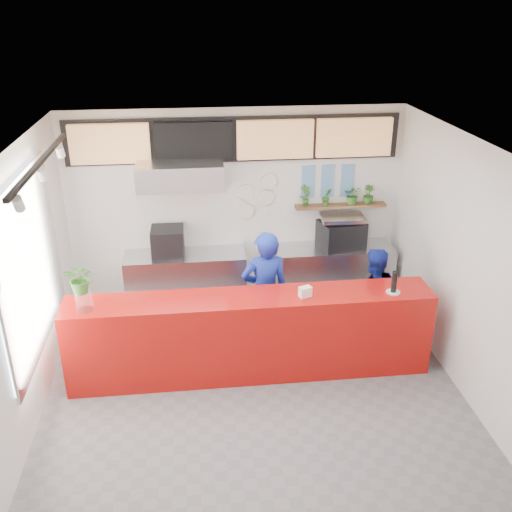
% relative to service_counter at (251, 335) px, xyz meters
% --- Properties ---
extents(floor, '(5.00, 5.00, 0.00)m').
position_rel_service_counter_xyz_m(floor, '(0.00, -0.40, -0.55)').
color(floor, slate).
rests_on(floor, ground).
extents(ceiling, '(5.00, 5.00, 0.00)m').
position_rel_service_counter_xyz_m(ceiling, '(0.00, -0.40, 2.45)').
color(ceiling, silver).
extents(wall_back, '(5.00, 0.00, 5.00)m').
position_rel_service_counter_xyz_m(wall_back, '(0.00, 2.10, 0.95)').
color(wall_back, white).
rests_on(wall_back, ground).
extents(wall_left, '(0.00, 5.00, 5.00)m').
position_rel_service_counter_xyz_m(wall_left, '(-2.50, -0.40, 0.95)').
color(wall_left, white).
rests_on(wall_left, ground).
extents(wall_right, '(0.00, 5.00, 5.00)m').
position_rel_service_counter_xyz_m(wall_right, '(2.50, -0.40, 0.95)').
color(wall_right, white).
rests_on(wall_right, ground).
extents(service_counter, '(4.50, 0.60, 1.10)m').
position_rel_service_counter_xyz_m(service_counter, '(0.00, 0.00, 0.00)').
color(service_counter, '#AC100C').
rests_on(service_counter, ground).
extents(cream_band, '(5.00, 0.02, 0.80)m').
position_rel_service_counter_xyz_m(cream_band, '(0.00, 2.09, 2.05)').
color(cream_band, beige).
rests_on(cream_band, wall_back).
extents(prep_bench, '(1.80, 0.60, 0.90)m').
position_rel_service_counter_xyz_m(prep_bench, '(-0.80, 1.80, -0.10)').
color(prep_bench, '#B2B5BA').
rests_on(prep_bench, ground).
extents(panini_oven, '(0.48, 0.48, 0.42)m').
position_rel_service_counter_xyz_m(panini_oven, '(-1.04, 1.80, 0.56)').
color(panini_oven, black).
rests_on(panini_oven, prep_bench).
extents(extraction_hood, '(1.20, 0.70, 0.35)m').
position_rel_service_counter_xyz_m(extraction_hood, '(-0.80, 1.75, 1.60)').
color(extraction_hood, '#B2B5BA').
rests_on(extraction_hood, ceiling).
extents(hood_lip, '(1.20, 0.69, 0.31)m').
position_rel_service_counter_xyz_m(hood_lip, '(-0.80, 1.75, 1.40)').
color(hood_lip, '#B2B5BA').
rests_on(hood_lip, ceiling).
extents(right_bench, '(1.80, 0.60, 0.90)m').
position_rel_service_counter_xyz_m(right_bench, '(1.50, 1.80, -0.10)').
color(right_bench, '#B2B5BA').
rests_on(right_bench, ground).
extents(espresso_machine, '(0.74, 0.60, 0.42)m').
position_rel_service_counter_xyz_m(espresso_machine, '(1.58, 1.80, 0.56)').
color(espresso_machine, black).
rests_on(espresso_machine, right_bench).
extents(espresso_tray, '(0.66, 0.47, 0.06)m').
position_rel_service_counter_xyz_m(espresso_tray, '(1.58, 1.80, 0.83)').
color(espresso_tray, silver).
rests_on(espresso_tray, espresso_machine).
extents(herb_shelf, '(1.40, 0.18, 0.04)m').
position_rel_service_counter_xyz_m(herb_shelf, '(1.60, 2.00, 0.95)').
color(herb_shelf, brown).
rests_on(herb_shelf, wall_back).
extents(menu_board_far_left, '(1.10, 0.10, 0.55)m').
position_rel_service_counter_xyz_m(menu_board_far_left, '(-1.75, 1.98, 2.00)').
color(menu_board_far_left, tan).
rests_on(menu_board_far_left, wall_back).
extents(menu_board_mid_left, '(1.10, 0.10, 0.55)m').
position_rel_service_counter_xyz_m(menu_board_mid_left, '(-0.59, 1.98, 2.00)').
color(menu_board_mid_left, black).
rests_on(menu_board_mid_left, wall_back).
extents(menu_board_mid_right, '(1.10, 0.10, 0.55)m').
position_rel_service_counter_xyz_m(menu_board_mid_right, '(0.57, 1.98, 2.00)').
color(menu_board_mid_right, tan).
rests_on(menu_board_mid_right, wall_back).
extents(menu_board_far_right, '(1.10, 0.10, 0.55)m').
position_rel_service_counter_xyz_m(menu_board_far_right, '(1.73, 1.98, 2.00)').
color(menu_board_far_right, tan).
rests_on(menu_board_far_right, wall_back).
extents(soffit, '(4.80, 0.04, 0.65)m').
position_rel_service_counter_xyz_m(soffit, '(0.00, 2.06, 2.00)').
color(soffit, black).
rests_on(soffit, wall_back).
extents(window_pane, '(0.04, 2.20, 1.90)m').
position_rel_service_counter_xyz_m(window_pane, '(-2.47, -0.10, 1.15)').
color(window_pane, silver).
rests_on(window_pane, wall_left).
extents(window_frame, '(0.03, 2.30, 2.00)m').
position_rel_service_counter_xyz_m(window_frame, '(-2.45, -0.10, 1.15)').
color(window_frame, '#B2B5BA').
rests_on(window_frame, wall_left).
extents(track_rail, '(0.05, 2.40, 0.04)m').
position_rel_service_counter_xyz_m(track_rail, '(-2.10, -0.40, 2.39)').
color(track_rail, black).
rests_on(track_rail, ceiling).
extents(dec_plate_a, '(0.24, 0.03, 0.24)m').
position_rel_service_counter_xyz_m(dec_plate_a, '(0.15, 2.07, 1.20)').
color(dec_plate_a, silver).
rests_on(dec_plate_a, wall_back).
extents(dec_plate_b, '(0.24, 0.03, 0.24)m').
position_rel_service_counter_xyz_m(dec_plate_b, '(0.45, 2.07, 1.10)').
color(dec_plate_b, silver).
rests_on(dec_plate_b, wall_back).
extents(dec_plate_c, '(0.24, 0.03, 0.24)m').
position_rel_service_counter_xyz_m(dec_plate_c, '(0.15, 2.07, 0.90)').
color(dec_plate_c, silver).
rests_on(dec_plate_c, wall_back).
extents(dec_plate_d, '(0.24, 0.03, 0.24)m').
position_rel_service_counter_xyz_m(dec_plate_d, '(0.50, 2.07, 1.35)').
color(dec_plate_d, silver).
rests_on(dec_plate_d, wall_back).
extents(photo_frame_a, '(0.20, 0.02, 0.25)m').
position_rel_service_counter_xyz_m(photo_frame_a, '(1.10, 2.08, 1.45)').
color(photo_frame_a, '#598CBF').
rests_on(photo_frame_a, wall_back).
extents(photo_frame_b, '(0.20, 0.02, 0.25)m').
position_rel_service_counter_xyz_m(photo_frame_b, '(1.40, 2.08, 1.45)').
color(photo_frame_b, '#598CBF').
rests_on(photo_frame_b, wall_back).
extents(photo_frame_c, '(0.20, 0.02, 0.25)m').
position_rel_service_counter_xyz_m(photo_frame_c, '(1.70, 2.08, 1.45)').
color(photo_frame_c, '#598CBF').
rests_on(photo_frame_c, wall_back).
extents(photo_frame_d, '(0.20, 0.02, 0.25)m').
position_rel_service_counter_xyz_m(photo_frame_d, '(1.10, 2.08, 1.20)').
color(photo_frame_d, '#598CBF').
rests_on(photo_frame_d, wall_back).
extents(photo_frame_e, '(0.20, 0.02, 0.25)m').
position_rel_service_counter_xyz_m(photo_frame_e, '(1.40, 2.08, 1.20)').
color(photo_frame_e, '#598CBF').
rests_on(photo_frame_e, wall_back).
extents(photo_frame_f, '(0.20, 0.02, 0.25)m').
position_rel_service_counter_xyz_m(photo_frame_f, '(1.70, 2.08, 1.20)').
color(photo_frame_f, '#598CBF').
rests_on(photo_frame_f, wall_back).
extents(staff_center, '(0.66, 0.47, 1.72)m').
position_rel_service_counter_xyz_m(staff_center, '(0.24, 0.52, 0.31)').
color(staff_center, navy).
rests_on(staff_center, ground).
extents(staff_right, '(0.77, 0.64, 1.42)m').
position_rel_service_counter_xyz_m(staff_right, '(1.69, 0.50, 0.16)').
color(staff_right, navy).
rests_on(staff_right, ground).
extents(herb_a, '(0.21, 0.18, 0.33)m').
position_rel_service_counter_xyz_m(herb_a, '(1.05, 2.00, 1.14)').
color(herb_a, '#356C25').
rests_on(herb_a, herb_shelf).
extents(herb_b, '(0.17, 0.14, 0.27)m').
position_rel_service_counter_xyz_m(herb_b, '(1.37, 2.00, 1.10)').
color(herb_b, '#356C25').
rests_on(herb_b, herb_shelf).
extents(herb_c, '(0.32, 0.30, 0.30)m').
position_rel_service_counter_xyz_m(herb_c, '(1.78, 2.00, 1.12)').
color(herb_c, '#356C25').
rests_on(herb_c, herb_shelf).
extents(herb_d, '(0.19, 0.17, 0.29)m').
position_rel_service_counter_xyz_m(herb_d, '(2.03, 2.00, 1.11)').
color(herb_d, '#356C25').
rests_on(herb_d, herb_shelf).
extents(glass_vase, '(0.22, 0.22, 0.24)m').
position_rel_service_counter_xyz_m(glass_vase, '(-1.94, -0.09, 0.67)').
color(glass_vase, white).
rests_on(glass_vase, service_counter).
extents(basil_vase, '(0.40, 0.37, 0.37)m').
position_rel_service_counter_xyz_m(basil_vase, '(-1.94, -0.09, 0.96)').
color(basil_vase, '#356C25').
rests_on(basil_vase, glass_vase).
extents(napkin_holder, '(0.17, 0.13, 0.13)m').
position_rel_service_counter_xyz_m(napkin_holder, '(0.66, -0.07, 0.61)').
color(napkin_holder, white).
rests_on(napkin_holder, service_counter).
extents(white_plate, '(0.21, 0.21, 0.01)m').
position_rel_service_counter_xyz_m(white_plate, '(1.75, -0.10, 0.56)').
color(white_plate, white).
rests_on(white_plate, service_counter).
extents(pepper_mill, '(0.07, 0.07, 0.27)m').
position_rel_service_counter_xyz_m(pepper_mill, '(1.75, -0.10, 0.70)').
color(pepper_mill, black).
rests_on(pepper_mill, white_plate).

